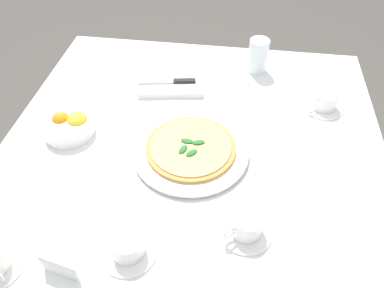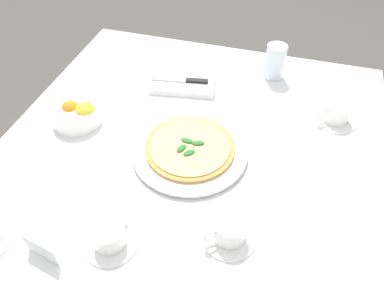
{
  "view_description": "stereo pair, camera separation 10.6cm",
  "coord_description": "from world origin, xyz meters",
  "px_view_note": "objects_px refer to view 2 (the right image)",
  "views": [
    {
      "loc": [
        -0.11,
        0.76,
        1.51
      ],
      "look_at": [
        -0.0,
        0.02,
        0.75
      ],
      "focal_mm": 34.85,
      "sensor_mm": 36.0,
      "label": 1
    },
    {
      "loc": [
        -0.21,
        0.74,
        1.51
      ],
      "look_at": [
        -0.0,
        0.02,
        0.75
      ],
      "focal_mm": 34.85,
      "sensor_mm": 36.0,
      "label": 2
    }
  ],
  "objects_px": {
    "coffee_cup_far_right": "(229,231)",
    "citrus_bowl": "(78,114)",
    "coffee_cup_near_right": "(336,114)",
    "menu_card": "(41,250)",
    "water_glass_far_left": "(275,63)",
    "dinner_knife": "(182,80)",
    "pizza": "(191,147)",
    "coffee_cup_back_corner": "(109,236)",
    "pizza_plate": "(191,151)",
    "napkin_folded": "(183,83)"
  },
  "relations": [
    {
      "from": "coffee_cup_far_right",
      "to": "citrus_bowl",
      "type": "relative_size",
      "value": 0.87
    },
    {
      "from": "coffee_cup_near_right",
      "to": "menu_card",
      "type": "relative_size",
      "value": 1.46
    },
    {
      "from": "water_glass_far_left",
      "to": "dinner_knife",
      "type": "height_order",
      "value": "water_glass_far_left"
    },
    {
      "from": "menu_card",
      "to": "water_glass_far_left",
      "type": "bearing_deg",
      "value": -103.93
    },
    {
      "from": "dinner_knife",
      "to": "pizza",
      "type": "bearing_deg",
      "value": 101.86
    },
    {
      "from": "coffee_cup_back_corner",
      "to": "citrus_bowl",
      "type": "xyz_separation_m",
      "value": [
        0.28,
        -0.36,
        -0.0
      ]
    },
    {
      "from": "citrus_bowl",
      "to": "coffee_cup_back_corner",
      "type": "bearing_deg",
      "value": 127.11
    },
    {
      "from": "coffee_cup_far_right",
      "to": "dinner_knife",
      "type": "height_order",
      "value": "coffee_cup_far_right"
    },
    {
      "from": "coffee_cup_back_corner",
      "to": "dinner_knife",
      "type": "xyz_separation_m",
      "value": [
        0.02,
        -0.63,
        -0.0
      ]
    },
    {
      "from": "coffee_cup_back_corner",
      "to": "citrus_bowl",
      "type": "relative_size",
      "value": 0.88
    },
    {
      "from": "menu_card",
      "to": "coffee_cup_near_right",
      "type": "bearing_deg",
      "value": -121.75
    },
    {
      "from": "coffee_cup_back_corner",
      "to": "menu_card",
      "type": "distance_m",
      "value": 0.15
    },
    {
      "from": "coffee_cup_near_right",
      "to": "water_glass_far_left",
      "type": "relative_size",
      "value": 1.08
    },
    {
      "from": "pizza",
      "to": "citrus_bowl",
      "type": "bearing_deg",
      "value": -6.13
    },
    {
      "from": "pizza_plate",
      "to": "citrus_bowl",
      "type": "height_order",
      "value": "citrus_bowl"
    },
    {
      "from": "pizza_plate",
      "to": "coffee_cup_near_right",
      "type": "xyz_separation_m",
      "value": [
        -0.39,
        -0.26,
        0.02
      ]
    },
    {
      "from": "coffee_cup_back_corner",
      "to": "citrus_bowl",
      "type": "height_order",
      "value": "citrus_bowl"
    },
    {
      "from": "pizza",
      "to": "menu_card",
      "type": "height_order",
      "value": "menu_card"
    },
    {
      "from": "dinner_knife",
      "to": "pizza_plate",
      "type": "bearing_deg",
      "value": 101.88
    },
    {
      "from": "pizza",
      "to": "water_glass_far_left",
      "type": "xyz_separation_m",
      "value": [
        -0.17,
        -0.45,
        0.03
      ]
    },
    {
      "from": "coffee_cup_far_right",
      "to": "water_glass_far_left",
      "type": "xyz_separation_m",
      "value": [
        -0.01,
        -0.68,
        0.03
      ]
    },
    {
      "from": "water_glass_far_left",
      "to": "napkin_folded",
      "type": "xyz_separation_m",
      "value": [
        0.29,
        0.15,
        -0.04
      ]
    },
    {
      "from": "citrus_bowl",
      "to": "menu_card",
      "type": "xyz_separation_m",
      "value": [
        -0.15,
        0.44,
        0.0
      ]
    },
    {
      "from": "citrus_bowl",
      "to": "water_glass_far_left",
      "type": "bearing_deg",
      "value": -143.34
    },
    {
      "from": "pizza_plate",
      "to": "menu_card",
      "type": "bearing_deg",
      "value": 60.42
    },
    {
      "from": "coffee_cup_far_right",
      "to": "dinner_knife",
      "type": "distance_m",
      "value": 0.61
    },
    {
      "from": "citrus_bowl",
      "to": "menu_card",
      "type": "height_order",
      "value": "citrus_bowl"
    },
    {
      "from": "pizza_plate",
      "to": "menu_card",
      "type": "height_order",
      "value": "menu_card"
    },
    {
      "from": "water_glass_far_left",
      "to": "citrus_bowl",
      "type": "xyz_separation_m",
      "value": [
        0.55,
        0.41,
        -0.03
      ]
    },
    {
      "from": "pizza",
      "to": "coffee_cup_far_right",
      "type": "height_order",
      "value": "coffee_cup_far_right"
    },
    {
      "from": "citrus_bowl",
      "to": "pizza",
      "type": "bearing_deg",
      "value": 173.87
    },
    {
      "from": "pizza_plate",
      "to": "pizza",
      "type": "distance_m",
      "value": 0.01
    },
    {
      "from": "pizza_plate",
      "to": "coffee_cup_back_corner",
      "type": "xyz_separation_m",
      "value": [
        0.1,
        0.32,
        0.02
      ]
    },
    {
      "from": "pizza_plate",
      "to": "napkin_folded",
      "type": "xyz_separation_m",
      "value": [
        0.12,
        -0.3,
        -0.0
      ]
    },
    {
      "from": "citrus_bowl",
      "to": "menu_card",
      "type": "distance_m",
      "value": 0.46
    },
    {
      "from": "water_glass_far_left",
      "to": "citrus_bowl",
      "type": "relative_size",
      "value": 0.8
    },
    {
      "from": "pizza",
      "to": "pizza_plate",
      "type": "bearing_deg",
      "value": -120.73
    },
    {
      "from": "citrus_bowl",
      "to": "menu_card",
      "type": "bearing_deg",
      "value": 108.46
    },
    {
      "from": "coffee_cup_back_corner",
      "to": "napkin_folded",
      "type": "bearing_deg",
      "value": -88.42
    },
    {
      "from": "pizza",
      "to": "menu_card",
      "type": "bearing_deg",
      "value": 60.42
    },
    {
      "from": "pizza",
      "to": "coffee_cup_near_right",
      "type": "relative_size",
      "value": 1.96
    },
    {
      "from": "pizza_plate",
      "to": "coffee_cup_far_right",
      "type": "bearing_deg",
      "value": 124.26
    },
    {
      "from": "citrus_bowl",
      "to": "coffee_cup_near_right",
      "type": "bearing_deg",
      "value": -163.96
    },
    {
      "from": "coffee_cup_back_corner",
      "to": "menu_card",
      "type": "xyz_separation_m",
      "value": [
        0.13,
        0.08,
        0.0
      ]
    },
    {
      "from": "pizza_plate",
      "to": "coffee_cup_near_right",
      "type": "bearing_deg",
      "value": -146.41
    },
    {
      "from": "pizza_plate",
      "to": "napkin_folded",
      "type": "distance_m",
      "value": 0.32
    },
    {
      "from": "menu_card",
      "to": "pizza",
      "type": "bearing_deg",
      "value": -108.18
    },
    {
      "from": "water_glass_far_left",
      "to": "pizza",
      "type": "bearing_deg",
      "value": 68.72
    },
    {
      "from": "coffee_cup_near_right",
      "to": "napkin_folded",
      "type": "bearing_deg",
      "value": -4.78
    },
    {
      "from": "citrus_bowl",
      "to": "coffee_cup_far_right",
      "type": "bearing_deg",
      "value": 152.69
    }
  ]
}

